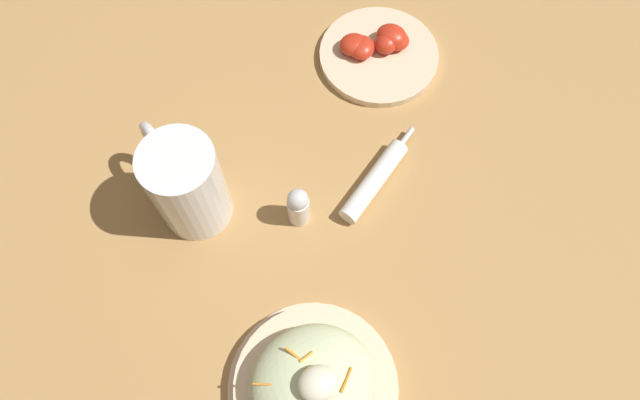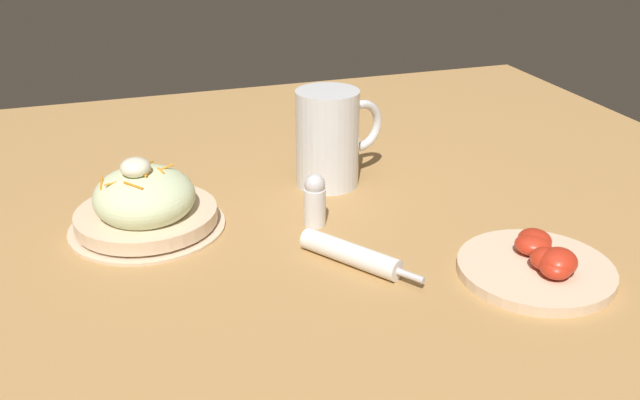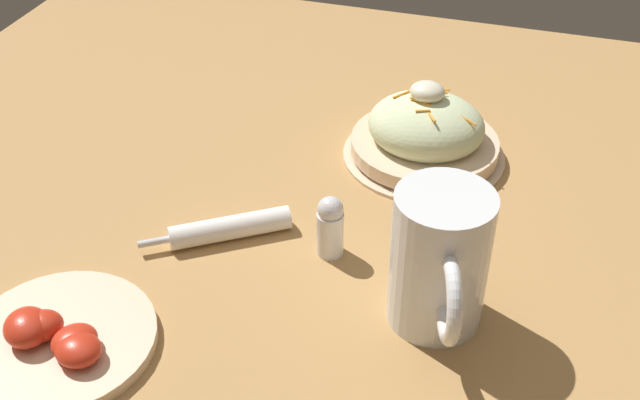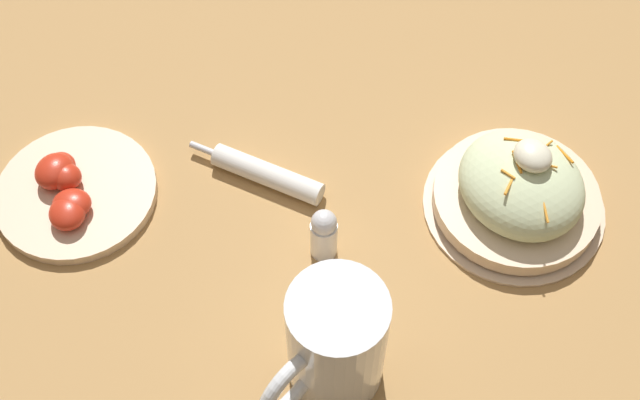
# 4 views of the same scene
# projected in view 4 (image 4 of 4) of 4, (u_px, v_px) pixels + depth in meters

# --- Properties ---
(ground_plane) EXTENTS (1.43, 1.43, 0.00)m
(ground_plane) POSITION_uv_depth(u_px,v_px,m) (294.00, 266.00, 0.95)
(ground_plane) COLOR #B2844C
(salad_plate) EXTENTS (0.22, 0.22, 0.11)m
(salad_plate) POSITION_uv_depth(u_px,v_px,m) (519.00, 191.00, 0.97)
(salad_plate) COLOR beige
(salad_plate) RESTS_ON ground_plane
(beer_mug) EXTENTS (0.10, 0.16, 0.15)m
(beer_mug) POSITION_uv_depth(u_px,v_px,m) (334.00, 346.00, 0.83)
(beer_mug) COLOR white
(beer_mug) RESTS_ON ground_plane
(napkin_roll) EXTENTS (0.16, 0.12, 0.03)m
(napkin_roll) POSITION_uv_depth(u_px,v_px,m) (266.00, 174.00, 1.01)
(napkin_roll) COLOR white
(napkin_roll) RESTS_ON ground_plane
(tomato_plate) EXTENTS (0.19, 0.19, 0.05)m
(tomato_plate) POSITION_uv_depth(u_px,v_px,m) (72.00, 190.00, 0.99)
(tomato_plate) COLOR beige
(tomato_plate) RESTS_ON ground_plane
(salt_shaker) EXTENTS (0.03, 0.03, 0.08)m
(salt_shaker) POSITION_uv_depth(u_px,v_px,m) (324.00, 233.00, 0.93)
(salt_shaker) COLOR white
(salt_shaker) RESTS_ON ground_plane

